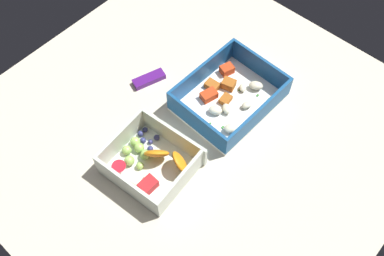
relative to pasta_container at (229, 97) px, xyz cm
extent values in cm
cube|color=beige|center=(-9.16, 1.22, -2.73)|extent=(80.00, 80.00, 2.00)
cube|color=white|center=(-0.07, -0.16, -1.43)|extent=(20.57, 16.50, 0.60)
cube|color=#19518C|center=(-9.78, 0.18, 1.40)|extent=(1.14, 15.84, 5.07)
cube|color=#19518C|center=(9.64, -0.49, 1.40)|extent=(1.14, 15.84, 5.07)
cube|color=#19518C|center=(0.19, 7.45, 1.40)|extent=(18.85, 1.25, 5.07)
cube|color=#19518C|center=(-0.33, -7.77, 1.40)|extent=(18.85, 1.25, 5.07)
ellipsoid|color=beige|center=(6.04, -2.35, -0.11)|extent=(3.25, 3.55, 1.46)
ellipsoid|color=beige|center=(-5.52, -5.10, -0.10)|extent=(3.59, 3.37, 1.47)
ellipsoid|color=beige|center=(1.02, -3.91, -0.36)|extent=(2.64, 2.31, 1.10)
ellipsoid|color=beige|center=(-4.31, -0.02, -0.16)|extent=(3.06, 3.39, 1.40)
ellipsoid|color=beige|center=(3.92, -0.54, -0.43)|extent=(2.42, 2.43, 1.01)
ellipsoid|color=beige|center=(-2.48, -1.46, -0.27)|extent=(2.84, 3.01, 1.23)
cube|color=#AD5B1E|center=(2.62, 2.18, -0.24)|extent=(2.86, 3.15, 1.78)
cube|color=#AD5B1E|center=(0.20, 4.62, -0.47)|extent=(2.31, 3.02, 1.33)
cube|color=red|center=(5.41, 4.94, -0.24)|extent=(3.28, 2.91, 1.79)
cube|color=red|center=(-2.27, 3.44, -0.34)|extent=(3.76, 3.03, 1.59)
cube|color=#AD5B1E|center=(-0.66, 0.26, -0.56)|extent=(2.72, 2.21, 1.15)
cube|color=#387A33|center=(4.85, -3.82, -1.03)|extent=(0.60, 0.40, 0.20)
cube|color=#387A33|center=(-7.10, -0.97, -1.03)|extent=(0.60, 0.40, 0.20)
cube|color=#387A33|center=(3.47, -0.18, -1.03)|extent=(0.60, 0.40, 0.20)
cube|color=#387A33|center=(-5.99, -3.43, -1.03)|extent=(0.60, 0.40, 0.20)
cube|color=#387A33|center=(6.75, -3.10, -1.03)|extent=(0.60, 0.40, 0.20)
cube|color=#387A33|center=(5.50, -6.17, -1.03)|extent=(0.60, 0.40, 0.20)
cube|color=silver|center=(-21.49, 1.12, -1.43)|extent=(14.78, 16.05, 0.60)
cube|color=silver|center=(-27.95, 0.57, 1.46)|extent=(1.86, 14.95, 5.18)
cube|color=silver|center=(-15.03, 1.67, 1.46)|extent=(1.86, 14.95, 5.18)
cube|color=silver|center=(-22.10, 8.27, 1.46)|extent=(12.37, 1.64, 5.18)
cube|color=silver|center=(-20.88, -6.03, 1.46)|extent=(12.37, 1.64, 5.18)
ellipsoid|color=orange|center=(-18.21, -3.26, 1.35)|extent=(5.02, 5.62, 4.76)
ellipsoid|color=orange|center=(-19.76, 0.83, 1.38)|extent=(5.84, 5.94, 4.82)
cube|color=#F4EACC|center=(-25.62, 1.28, -0.28)|extent=(2.53, 3.13, 1.71)
cube|color=red|center=(-24.92, -1.52, -0.16)|extent=(3.31, 2.52, 1.94)
sphere|color=#9ECC60|center=(-20.57, 5.20, -0.16)|extent=(1.95, 1.95, 1.95)
sphere|color=#9ECC60|center=(-20.15, 6.71, -0.15)|extent=(1.96, 1.96, 1.96)
sphere|color=#9ECC60|center=(-22.53, 6.59, -0.22)|extent=(1.83, 1.83, 1.83)
sphere|color=#9ECC60|center=(-23.75, 4.60, -0.15)|extent=(1.96, 1.96, 1.96)
sphere|color=#9ECC60|center=(-20.85, 3.33, -0.17)|extent=(1.93, 1.93, 1.93)
sphere|color=#9ECC60|center=(-23.09, 2.48, -0.42)|extent=(1.42, 1.42, 1.42)
cone|color=red|center=(-26.14, 4.73, -0.06)|extent=(2.68, 2.68, 2.15)
sphere|color=navy|center=(-18.84, 6.01, -0.54)|extent=(1.18, 1.18, 1.18)
sphere|color=navy|center=(-16.83, 7.44, -0.61)|extent=(1.06, 1.06, 1.06)
sphere|color=navy|center=(-18.08, 7.43, -0.55)|extent=(1.17, 1.17, 1.17)
sphere|color=navy|center=(-18.07, 4.76, -0.67)|extent=(0.92, 0.92, 0.92)
sphere|color=navy|center=(-19.23, 3.65, -0.54)|extent=(1.18, 1.18, 1.18)
sphere|color=navy|center=(-16.60, 4.47, -0.55)|extent=(1.17, 1.17, 1.17)
cube|color=#51197A|center=(-7.13, 16.08, -1.13)|extent=(7.40, 4.57, 1.20)
camera|label=1|loc=(-43.31, -28.63, 71.11)|focal=40.07mm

